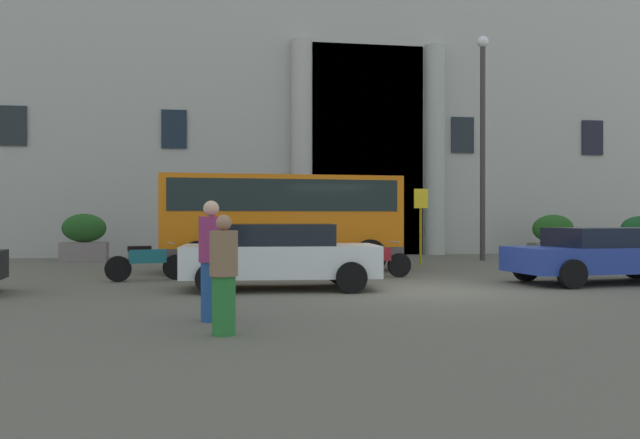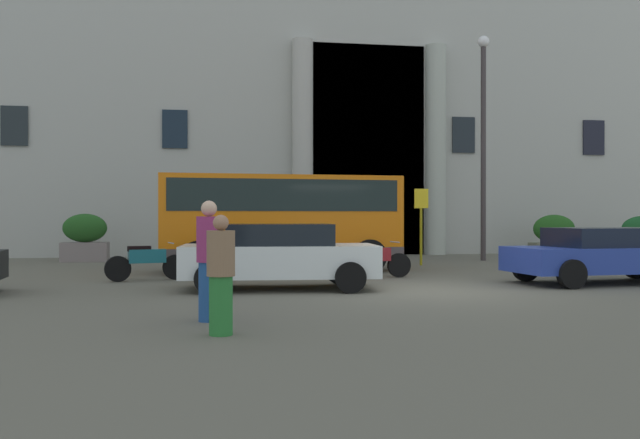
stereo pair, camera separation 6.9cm
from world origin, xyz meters
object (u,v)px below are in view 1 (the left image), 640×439
at_px(hedge_planter_entrance_left, 553,236).
at_px(parked_compact_extra, 280,255).
at_px(parked_sedan_far, 606,254).
at_px(hedge_planter_far_west, 84,239).
at_px(orange_minibus, 279,214).
at_px(hedge_planter_west, 306,241).
at_px(motorcycle_far_end, 370,259).
at_px(motorcycle_near_kerb, 145,262).
at_px(bus_stop_sign, 421,218).
at_px(pedestrian_woman_dark_dress, 211,260).
at_px(lamppost_plaza_centre, 483,130).
at_px(hedge_planter_far_east, 210,237).
at_px(pedestrian_man_red_shirt, 224,275).

bearing_deg(hedge_planter_entrance_left, parked_compact_extra, -138.95).
bearing_deg(parked_sedan_far, hedge_planter_far_west, 138.67).
xyz_separation_m(orange_minibus, hedge_planter_west, (1.55, 5.35, -0.92)).
xyz_separation_m(parked_compact_extra, motorcycle_far_end, (2.46, 2.18, -0.25)).
bearing_deg(motorcycle_near_kerb, parked_sedan_far, -28.05).
distance_m(bus_stop_sign, pedestrian_woman_dark_dress, 12.32).
xyz_separation_m(parked_compact_extra, lamppost_plaza_centre, (7.89, 8.14, 3.77)).
height_order(parked_sedan_far, motorcycle_far_end, parked_sedan_far).
xyz_separation_m(hedge_planter_far_east, pedestrian_woman_dark_dress, (-0.13, -13.90, 0.08)).
height_order(hedge_planter_far_west, pedestrian_man_red_shirt, hedge_planter_far_west).
bearing_deg(hedge_planter_far_east, motorcycle_far_end, -63.12).
xyz_separation_m(hedge_planter_far_east, hedge_planter_far_west, (-4.16, 0.12, -0.02)).
bearing_deg(hedge_planter_far_east, bus_stop_sign, -28.41).
distance_m(hedge_planter_entrance_left, pedestrian_woman_dark_dress, 19.30).
bearing_deg(motorcycle_near_kerb, hedge_planter_entrance_left, 12.65).
height_order(orange_minibus, bus_stop_sign, orange_minibus).
height_order(hedge_planter_far_west, motorcycle_near_kerb, hedge_planter_far_west).
distance_m(bus_stop_sign, hedge_planter_entrance_left, 7.55).
distance_m(parked_sedan_far, parked_compact_extra, 7.43).
bearing_deg(bus_stop_sign, parked_compact_extra, -129.15).
relative_size(orange_minibus, parked_sedan_far, 1.47).
bearing_deg(bus_stop_sign, orange_minibus, -161.39).
bearing_deg(lamppost_plaza_centre, orange_minibus, -154.93).
height_order(hedge_planter_far_east, parked_sedan_far, hedge_planter_far_east).
relative_size(pedestrian_man_red_shirt, lamppost_plaza_centre, 0.20).
bearing_deg(hedge_planter_west, parked_compact_extra, -101.49).
relative_size(orange_minibus, hedge_planter_far_west, 4.12).
bearing_deg(hedge_planter_west, lamppost_plaza_centre, -17.86).
height_order(orange_minibus, motorcycle_near_kerb, orange_minibus).
height_order(pedestrian_man_red_shirt, lamppost_plaza_centre, lamppost_plaza_centre).
distance_m(pedestrian_woman_dark_dress, lamppost_plaza_centre, 15.92).
height_order(hedge_planter_entrance_left, motorcycle_near_kerb, hedge_planter_entrance_left).
bearing_deg(parked_compact_extra, pedestrian_man_red_shirt, -99.61).
relative_size(hedge_planter_far_east, hedge_planter_far_west, 1.03).
bearing_deg(pedestrian_woman_dark_dress, parked_compact_extra, 142.90).
distance_m(bus_stop_sign, hedge_planter_far_west, 11.17).
height_order(orange_minibus, hedge_planter_far_west, orange_minibus).
bearing_deg(pedestrian_man_red_shirt, motorcycle_far_end, 41.37).
bearing_deg(hedge_planter_entrance_left, hedge_planter_far_east, -178.37).
height_order(orange_minibus, hedge_planter_far_east, orange_minibus).
distance_m(bus_stop_sign, motorcycle_near_kerb, 8.91).
xyz_separation_m(hedge_planter_entrance_left, parked_compact_extra, (-11.53, -10.04, -0.06)).
height_order(motorcycle_near_kerb, pedestrian_man_red_shirt, pedestrian_man_red_shirt).
relative_size(hedge_planter_far_east, parked_compact_extra, 0.40).
bearing_deg(hedge_planter_far_east, orange_minibus, -69.89).
xyz_separation_m(hedge_planter_west, pedestrian_woman_dark_dress, (-3.50, -14.25, 0.23)).
bearing_deg(bus_stop_sign, hedge_planter_far_east, 151.59).
bearing_deg(orange_minibus, hedge_planter_entrance_left, 22.32).
distance_m(hedge_planter_far_east, lamppost_plaza_centre, 10.06).
height_order(parked_compact_extra, motorcycle_near_kerb, parked_compact_extra).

